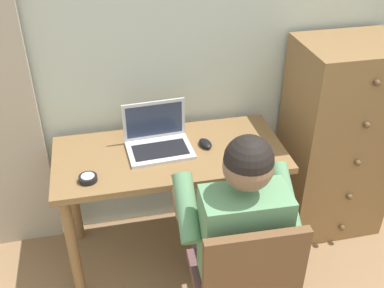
# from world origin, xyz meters

# --- Properties ---
(wall_back) EXTENTS (4.80, 0.05, 2.50)m
(wall_back) POSITION_xyz_m (0.00, 2.20, 1.25)
(wall_back) COLOR silver
(wall_back) RESTS_ON ground_plane
(desk) EXTENTS (1.23, 0.57, 0.72)m
(desk) POSITION_xyz_m (-0.49, 1.85, 0.61)
(desk) COLOR olive
(desk) RESTS_ON ground_plane
(dresser) EXTENTS (0.58, 0.49, 1.22)m
(dresser) POSITION_xyz_m (0.54, 1.91, 0.61)
(dresser) COLOR olive
(dresser) RESTS_ON ground_plane
(chair) EXTENTS (0.43, 0.41, 0.86)m
(chair) POSITION_xyz_m (-0.29, 1.12, 0.48)
(chair) COLOR brown
(chair) RESTS_ON ground_plane
(person_seated) EXTENTS (0.54, 0.59, 1.18)m
(person_seated) POSITION_xyz_m (-0.28, 1.30, 0.66)
(person_seated) COLOR #4C4C4C
(person_seated) RESTS_ON ground_plane
(laptop) EXTENTS (0.35, 0.27, 0.24)m
(laptop) POSITION_xyz_m (-0.54, 1.90, 0.77)
(laptop) COLOR silver
(laptop) RESTS_ON desk
(computer_mouse) EXTENTS (0.08, 0.11, 0.03)m
(computer_mouse) POSITION_xyz_m (-0.29, 1.86, 0.73)
(computer_mouse) COLOR black
(computer_mouse) RESTS_ON desk
(desk_clock) EXTENTS (0.09, 0.09, 0.03)m
(desk_clock) POSITION_xyz_m (-0.92, 1.68, 0.73)
(desk_clock) COLOR black
(desk_clock) RESTS_ON desk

